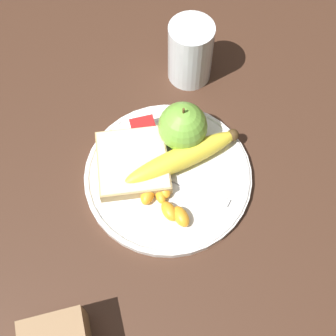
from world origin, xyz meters
TOP-DOWN VIEW (x-y plane):
  - ground_plane at (0.00, 0.00)m, footprint 3.00×3.00m
  - plate at (0.00, 0.00)m, footprint 0.26×0.26m
  - juice_glass at (-0.19, 0.09)m, footprint 0.08×0.08m
  - apple at (-0.05, 0.04)m, footprint 0.08×0.08m
  - banana at (-0.01, 0.03)m, footprint 0.08×0.20m
  - bread_slice at (-0.03, -0.05)m, footprint 0.13×0.12m
  - fork at (-0.00, -0.01)m, footprint 0.14×0.15m
  - jam_packet at (-0.08, -0.02)m, footprint 0.05×0.04m
  - orange_segment_0 at (0.04, -0.02)m, footprint 0.03×0.02m
  - orange_segment_1 at (0.03, -0.01)m, footprint 0.03×0.02m
  - orange_segment_2 at (0.03, -0.04)m, footprint 0.04×0.03m
  - orange_segment_3 at (0.08, 0.00)m, footprint 0.04×0.03m
  - orange_segment_4 at (0.06, -0.01)m, footprint 0.04×0.03m

SIDE VIEW (x-z plane):
  - ground_plane at x=0.00m, z-range 0.00..0.00m
  - plate at x=0.00m, z-range 0.00..0.02m
  - fork at x=0.00m, z-range 0.01..0.02m
  - orange_segment_0 at x=0.04m, z-range 0.01..0.03m
  - orange_segment_1 at x=0.03m, z-range 0.01..0.03m
  - orange_segment_2 at x=0.03m, z-range 0.01..0.03m
  - orange_segment_4 at x=0.06m, z-range 0.01..0.03m
  - orange_segment_3 at x=0.08m, z-range 0.01..0.03m
  - jam_packet at x=-0.08m, z-range 0.01..0.03m
  - bread_slice at x=-0.03m, z-range 0.01..0.03m
  - banana at x=-0.01m, z-range 0.01..0.05m
  - apple at x=-0.05m, z-range 0.01..0.09m
  - juice_glass at x=-0.19m, z-range 0.00..0.11m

